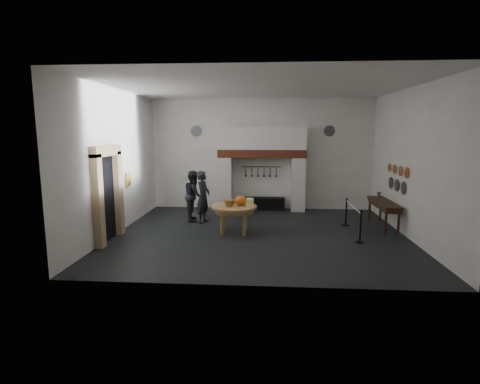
# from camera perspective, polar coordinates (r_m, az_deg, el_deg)

# --- Properties ---
(floor) EXTENTS (9.00, 8.00, 0.02)m
(floor) POSITION_cam_1_polar(r_m,az_deg,el_deg) (11.86, 2.97, -6.41)
(floor) COLOR black
(floor) RESTS_ON ground
(ceiling) EXTENTS (9.00, 8.00, 0.02)m
(ceiling) POSITION_cam_1_polar(r_m,az_deg,el_deg) (11.49, 3.17, 15.74)
(ceiling) COLOR silver
(ceiling) RESTS_ON wall_back
(wall_back) EXTENTS (9.00, 0.02, 4.50)m
(wall_back) POSITION_cam_1_polar(r_m,az_deg,el_deg) (15.45, 3.34, 5.74)
(wall_back) COLOR white
(wall_back) RESTS_ON floor
(wall_front) EXTENTS (9.00, 0.02, 4.50)m
(wall_front) POSITION_cam_1_polar(r_m,az_deg,el_deg) (7.48, 2.50, 1.91)
(wall_front) COLOR white
(wall_front) RESTS_ON floor
(wall_left) EXTENTS (0.02, 8.00, 4.50)m
(wall_left) POSITION_cam_1_polar(r_m,az_deg,el_deg) (12.39, -18.30, 4.39)
(wall_left) COLOR white
(wall_left) RESTS_ON floor
(wall_right) EXTENTS (0.02, 8.00, 4.50)m
(wall_right) POSITION_cam_1_polar(r_m,az_deg,el_deg) (12.24, 24.69, 3.96)
(wall_right) COLOR white
(wall_right) RESTS_ON floor
(chimney_pier_left) EXTENTS (0.55, 0.70, 2.15)m
(chimney_pier_left) POSITION_cam_1_polar(r_m,az_deg,el_deg) (15.31, -2.25, 1.29)
(chimney_pier_left) COLOR silver
(chimney_pier_left) RESTS_ON floor
(chimney_pier_right) EXTENTS (0.55, 0.70, 2.15)m
(chimney_pier_right) POSITION_cam_1_polar(r_m,az_deg,el_deg) (15.27, 8.82, 1.17)
(chimney_pier_right) COLOR silver
(chimney_pier_right) RESTS_ON floor
(hearth_brick_band) EXTENTS (3.50, 0.72, 0.32)m
(hearth_brick_band) POSITION_cam_1_polar(r_m,az_deg,el_deg) (15.10, 3.32, 5.88)
(hearth_brick_band) COLOR #9E442B
(hearth_brick_band) RESTS_ON chimney_pier_left
(chimney_hood) EXTENTS (3.50, 0.70, 0.90)m
(chimney_hood) POSITION_cam_1_polar(r_m,az_deg,el_deg) (15.07, 3.35, 8.20)
(chimney_hood) COLOR silver
(chimney_hood) RESTS_ON hearth_brick_band
(iron_range) EXTENTS (1.90, 0.45, 0.50)m
(iron_range) POSITION_cam_1_polar(r_m,az_deg,el_deg) (15.43, 3.25, -1.76)
(iron_range) COLOR black
(iron_range) RESTS_ON floor
(utensil_rail) EXTENTS (1.60, 0.02, 0.02)m
(utensil_rail) POSITION_cam_1_polar(r_m,az_deg,el_deg) (15.41, 3.32, 3.86)
(utensil_rail) COLOR black
(utensil_rail) RESTS_ON wall_back
(door_recess) EXTENTS (0.04, 1.10, 2.50)m
(door_recess) POSITION_cam_1_polar(r_m,az_deg,el_deg) (11.59, -19.77, -0.99)
(door_recess) COLOR black
(door_recess) RESTS_ON floor
(door_jamb_near) EXTENTS (0.22, 0.30, 2.60)m
(door_jamb_near) POSITION_cam_1_polar(r_m,az_deg,el_deg) (10.91, -20.83, -1.39)
(door_jamb_near) COLOR tan
(door_jamb_near) RESTS_ON floor
(door_jamb_far) EXTENTS (0.22, 0.30, 2.60)m
(door_jamb_far) POSITION_cam_1_polar(r_m,az_deg,el_deg) (12.18, -18.08, -0.18)
(door_jamb_far) COLOR tan
(door_jamb_far) RESTS_ON floor
(door_lintel) EXTENTS (0.22, 1.70, 0.30)m
(door_lintel) POSITION_cam_1_polar(r_m,az_deg,el_deg) (11.39, -19.75, 5.94)
(door_lintel) COLOR tan
(door_lintel) RESTS_ON door_jamb_near
(wall_plaque) EXTENTS (0.05, 0.34, 0.44)m
(wall_plaque) POSITION_cam_1_polar(r_m,az_deg,el_deg) (13.17, -16.64, 1.90)
(wall_plaque) COLOR gold
(wall_plaque) RESTS_ON wall_left
(work_table) EXTENTS (1.60, 1.60, 0.07)m
(work_table) POSITION_cam_1_polar(r_m,az_deg,el_deg) (11.81, -0.90, -2.27)
(work_table) COLOR #A7844F
(work_table) RESTS_ON floor
(pumpkin) EXTENTS (0.36, 0.36, 0.31)m
(pumpkin) POSITION_cam_1_polar(r_m,az_deg,el_deg) (11.85, 0.10, -1.29)
(pumpkin) COLOR orange
(pumpkin) RESTS_ON work_table
(cheese_block_big) EXTENTS (0.22, 0.22, 0.24)m
(cheese_block_big) POSITION_cam_1_polar(r_m,az_deg,el_deg) (11.70, 1.52, -1.61)
(cheese_block_big) COLOR #FFF798
(cheese_block_big) RESTS_ON work_table
(cheese_block_small) EXTENTS (0.18, 0.18, 0.20)m
(cheese_block_small) POSITION_cam_1_polar(r_m,az_deg,el_deg) (12.00, 1.49, -1.44)
(cheese_block_small) COLOR #DDC984
(cheese_block_small) RESTS_ON work_table
(wicker_basket) EXTENTS (0.35, 0.35, 0.22)m
(wicker_basket) POSITION_cam_1_polar(r_m,az_deg,el_deg) (11.65, -1.70, -1.71)
(wicker_basket) COLOR #976137
(wicker_basket) RESTS_ON work_table
(bread_loaf) EXTENTS (0.31, 0.18, 0.13)m
(bread_loaf) POSITION_cam_1_polar(r_m,az_deg,el_deg) (12.14, -1.23, -1.47)
(bread_loaf) COLOR olive
(bread_loaf) RESTS_ON work_table
(visitor_near) EXTENTS (0.56, 0.74, 1.84)m
(visitor_near) POSITION_cam_1_polar(r_m,az_deg,el_deg) (13.14, -5.62, -0.77)
(visitor_near) COLOR black
(visitor_near) RESTS_ON floor
(visitor_far) EXTENTS (0.84, 0.99, 1.81)m
(visitor_far) POSITION_cam_1_polar(r_m,az_deg,el_deg) (13.60, -7.00, -0.52)
(visitor_far) COLOR black
(visitor_far) RESTS_ON floor
(side_table) EXTENTS (0.55, 2.20, 0.06)m
(side_table) POSITION_cam_1_polar(r_m,az_deg,el_deg) (13.29, 21.07, -1.46)
(side_table) COLOR #321E12
(side_table) RESTS_ON floor
(pewter_jug) EXTENTS (0.12, 0.12, 0.22)m
(pewter_jug) POSITION_cam_1_polar(r_m,az_deg,el_deg) (13.83, 20.39, -0.43)
(pewter_jug) COLOR #4E4E53
(pewter_jug) RESTS_ON side_table
(copper_pan_a) EXTENTS (0.03, 0.34, 0.34)m
(copper_pan_a) POSITION_cam_1_polar(r_m,az_deg,el_deg) (12.44, 24.10, 2.68)
(copper_pan_a) COLOR #C6662D
(copper_pan_a) RESTS_ON wall_right
(copper_pan_b) EXTENTS (0.03, 0.32, 0.32)m
(copper_pan_b) POSITION_cam_1_polar(r_m,az_deg,el_deg) (12.95, 23.28, 2.97)
(copper_pan_b) COLOR #C6662D
(copper_pan_b) RESTS_ON wall_right
(copper_pan_c) EXTENTS (0.03, 0.30, 0.30)m
(copper_pan_c) POSITION_cam_1_polar(r_m,az_deg,el_deg) (13.47, 22.52, 3.23)
(copper_pan_c) COLOR #C6662D
(copper_pan_c) RESTS_ON wall_right
(copper_pan_d) EXTENTS (0.03, 0.28, 0.28)m
(copper_pan_d) POSITION_cam_1_polar(r_m,az_deg,el_deg) (13.99, 21.82, 3.48)
(copper_pan_d) COLOR #C6662D
(copper_pan_d) RESTS_ON wall_right
(pewter_plate_left) EXTENTS (0.03, 0.40, 0.40)m
(pewter_plate_left) POSITION_cam_1_polar(r_m,az_deg,el_deg) (12.69, 23.65, 0.54)
(pewter_plate_left) COLOR #4C4C51
(pewter_plate_left) RESTS_ON wall_right
(pewter_plate_mid) EXTENTS (0.03, 0.40, 0.40)m
(pewter_plate_mid) POSITION_cam_1_polar(r_m,az_deg,el_deg) (13.25, 22.79, 0.94)
(pewter_plate_mid) COLOR #4C4C51
(pewter_plate_mid) RESTS_ON wall_right
(pewter_plate_right) EXTENTS (0.03, 0.40, 0.40)m
(pewter_plate_right) POSITION_cam_1_polar(r_m,az_deg,el_deg) (13.81, 22.01, 1.31)
(pewter_plate_right) COLOR #4C4C51
(pewter_plate_right) RESTS_ON wall_right
(pewter_plate_back_left) EXTENTS (0.44, 0.03, 0.44)m
(pewter_plate_back_left) POSITION_cam_1_polar(r_m,az_deg,el_deg) (15.65, -6.69, 9.21)
(pewter_plate_back_left) COLOR #4C4C51
(pewter_plate_back_left) RESTS_ON wall_back
(pewter_plate_back_right) EXTENTS (0.44, 0.03, 0.44)m
(pewter_plate_back_right) POSITION_cam_1_polar(r_m,az_deg,el_deg) (15.58, 13.48, 9.02)
(pewter_plate_back_right) COLOR #4C4C51
(pewter_plate_back_right) RESTS_ON wall_back
(barrier_post_near) EXTENTS (0.05, 0.05, 0.90)m
(barrier_post_near) POSITION_cam_1_polar(r_m,az_deg,el_deg) (11.40, 17.90, -5.17)
(barrier_post_near) COLOR black
(barrier_post_near) RESTS_ON floor
(barrier_post_far) EXTENTS (0.05, 0.05, 0.90)m
(barrier_post_far) POSITION_cam_1_polar(r_m,az_deg,el_deg) (13.30, 15.87, -3.03)
(barrier_post_far) COLOR black
(barrier_post_far) RESTS_ON floor
(barrier_rope) EXTENTS (0.04, 2.00, 0.04)m
(barrier_rope) POSITION_cam_1_polar(r_m,az_deg,el_deg) (12.26, 16.89, -2.20)
(barrier_rope) COLOR silver
(barrier_rope) RESTS_ON barrier_post_near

